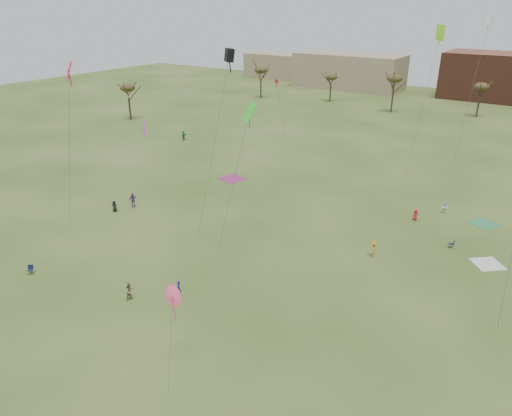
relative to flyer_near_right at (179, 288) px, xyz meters
The scene contains 19 objects.
ground 3.04m from the flyer_near_right, 51.73° to the right, with size 260.00×260.00×0.00m, color #2F4C18.
flyer_near_right is the anchor object (origin of this frame).
spectator_fore_b 4.23m from the flyer_near_right, 137.89° to the right, with size 0.83×0.65×1.71m, color #877156.
flyer_mid_a 21.46m from the flyer_near_right, 154.21° to the left, with size 0.71×0.46×1.44m, color black.
flyer_mid_b 20.25m from the flyer_near_right, 54.38° to the left, with size 1.12×0.64×1.73m, color #C18724.
spectator_mid_d 21.81m from the flyer_near_right, 147.81° to the left, with size 1.13×0.47×1.92m, color #773886.
spectator_mid_e 35.23m from the flyer_near_right, 64.42° to the left, with size 0.79×0.61×1.62m, color white.
flyer_far_a 52.48m from the flyer_near_right, 131.38° to the left, with size 1.66×0.53×1.79m, color #2A7E4E.
flyer_far_b 30.59m from the flyer_near_right, 65.26° to the left, with size 0.69×0.45×1.41m, color red.
blanket_cream 30.74m from the flyer_near_right, 44.16° to the left, with size 2.67×2.67×0.03m, color silver.
blanket_plum 30.66m from the flyer_near_right, 117.54° to the left, with size 3.29×3.29×0.03m, color #942D68.
blanket_olive 37.19m from the flyer_near_right, 57.50° to the left, with size 2.73×2.73×0.03m, color #308653.
camp_chair_left 15.39m from the flyer_near_right, 160.06° to the right, with size 0.74×0.74×0.87m.
camp_chair_right 29.28m from the flyer_near_right, 51.75° to the left, with size 0.65×0.61×0.87m.
kites_aloft 31.78m from the flyer_near_right, 81.23° to the left, with size 60.90×65.57×23.42m.
tree_line 77.08m from the flyer_near_right, 90.76° to the left, with size 117.44×49.32×8.91m.
building_tan 117.54m from the flyer_near_right, 106.40° to the left, with size 32.00×14.00×10.00m, color #937F60.
building_brick 118.00m from the flyer_near_right, 86.68° to the left, with size 26.00×16.00×12.00m, color brown.
building_tan_west 135.37m from the flyer_near_right, 117.83° to the left, with size 20.00×12.00×8.00m, color #937F60.
Camera 1 is at (23.68, -23.33, 24.13)m, focal length 32.99 mm.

